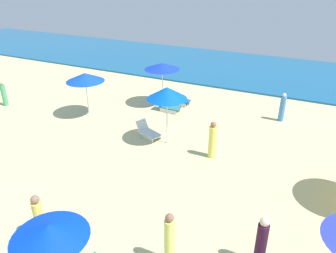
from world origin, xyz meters
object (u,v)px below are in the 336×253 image
Objects in this scene: lounge_chair_5_0 at (168,107)px; beachgoer_4 at (212,141)px; umbrella_4 at (167,93)px; umbrella_5 at (162,66)px; beachgoer_5 at (282,108)px; lounge_chair_4_0 at (148,132)px; beachgoer_0 at (4,94)px; lounge_chair_5_1 at (177,100)px; beachgoer_2 at (39,218)px; umbrella_0 at (49,231)px; beachgoer_3 at (170,240)px; beachgoer_1 at (261,243)px; umbrella_2 at (85,77)px.

lounge_chair_5_0 is 0.76× the size of beachgoer_4.
umbrella_4 reaches higher than umbrella_5.
lounge_chair_4_0 is at bearing -160.65° from beachgoer_5.
beachgoer_0 reaches higher than lounge_chair_5_0.
beachgoer_5 is (4.37, 4.86, -1.74)m from umbrella_4.
beachgoer_4 is at bearing -138.24° from lounge_chair_5_1.
umbrella_0 is at bearing -72.43° from beachgoer_2.
umbrella_5 is 1.48× the size of beachgoer_3.
beachgoer_1 is 1.06× the size of beachgoer_2.
umbrella_2 is 4.82m from lounge_chair_5_0.
umbrella_4 is 10.76m from beachgoer_0.
umbrella_0 is at bearing -165.22° from lounge_chair_5_0.
umbrella_2 is 4.61m from lounge_chair_4_0.
beachgoer_5 reaches higher than lounge_chair_5_1.
lounge_chair_5_0 is 0.76× the size of beachgoer_1.
beachgoer_4 reaches higher than lounge_chair_5_1.
umbrella_0 is 1.46× the size of lounge_chair_5_1.
lounge_chair_5_0 is at bearing 34.11° from umbrella_2.
beachgoer_1 reaches higher than beachgoer_0.
umbrella_4 is 4.59m from umbrella_5.
umbrella_5 is (-3.26, 12.23, 0.35)m from umbrella_0.
beachgoer_3 is (4.21, -6.41, 0.60)m from lounge_chair_4_0.
beachgoer_5 is at bearing 75.60° from umbrella_0.
umbrella_0 reaches higher than beachgoer_4.
umbrella_4 is 2.15× the size of lounge_chair_5_0.
umbrella_2 is 5.67m from beachgoer_0.
umbrella_2 is at bearing 59.62° from beachgoer_0.
umbrella_2 reaches higher than beachgoer_3.
umbrella_5 reaches higher than umbrella_2.
beachgoer_3 is at bearing 44.16° from umbrella_0.
lounge_chair_4_0 is 0.96× the size of beachgoer_5.
beachgoer_4 is (3.85, -3.68, 0.52)m from lounge_chair_5_0.
umbrella_0 reaches higher than lounge_chair_4_0.
lounge_chair_5_1 is 0.96× the size of beachgoer_2.
lounge_chair_5_0 is 0.74× the size of beachgoer_3.
umbrella_4 reaches higher than lounge_chair_5_0.
beachgoer_4 is at bearing -43.45° from umbrella_5.
beachgoer_3 reaches higher than lounge_chair_4_0.
lounge_chair_4_0 is 0.58× the size of umbrella_5.
beachgoer_2 reaches higher than beachgoer_5.
lounge_chair_5_0 is at bearing 102.54° from umbrella_0.
beachgoer_3 reaches higher than beachgoer_4.
beachgoer_1 is at bearing 164.07° from beachgoer_4.
beachgoer_0 is (-9.50, -0.19, 0.49)m from lounge_chair_4_0.
beachgoer_0 is at bearing 41.03° from beachgoer_4.
beachgoer_4 is at bearing -74.94° from lounge_chair_4_0.
beachgoer_3 is 11.14m from beachgoer_5.
lounge_chair_5_0 is 9.67m from beachgoer_0.
umbrella_5 is 11.25m from beachgoer_2.
umbrella_5 is 1.68× the size of lounge_chair_5_1.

